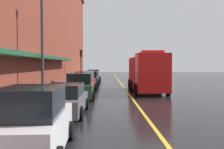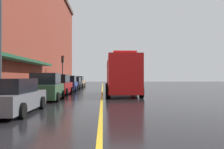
# 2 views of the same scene
# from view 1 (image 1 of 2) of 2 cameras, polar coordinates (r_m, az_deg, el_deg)

# --- Properties ---
(ground_plane) EXTENTS (112.00, 112.00, 0.00)m
(ground_plane) POSITION_cam_1_polar(r_m,az_deg,el_deg) (30.75, 2.40, -2.54)
(ground_plane) COLOR black
(sidewalk_left) EXTENTS (2.40, 70.00, 0.15)m
(sidewalk_left) POSITION_cam_1_polar(r_m,az_deg,el_deg) (30.99, -9.13, -2.39)
(sidewalk_left) COLOR #ADA8A0
(sidewalk_left) RESTS_ON ground
(lane_center_stripe) EXTENTS (0.16, 70.00, 0.01)m
(lane_center_stripe) POSITION_cam_1_polar(r_m,az_deg,el_deg) (30.75, 2.40, -2.54)
(lane_center_stripe) COLOR gold
(lane_center_stripe) RESTS_ON ground
(brick_building_left) EXTENTS (13.37, 64.00, 17.08)m
(brick_building_left) POSITION_cam_1_polar(r_m,az_deg,el_deg) (32.35, -22.73, 12.73)
(brick_building_left) COLOR maroon
(brick_building_left) RESTS_ON ground
(parked_car_0) EXTENTS (2.07, 4.42, 1.92)m
(parked_car_0) POSITION_cam_1_polar(r_m,az_deg,el_deg) (7.77, -16.69, -10.10)
(parked_car_0) COLOR silver
(parked_car_0) RESTS_ON ground
(parked_car_1) EXTENTS (2.15, 4.83, 1.57)m
(parked_car_1) POSITION_cam_1_polar(r_m,az_deg,el_deg) (13.58, -10.10, -5.41)
(parked_car_1) COLOR #595B60
(parked_car_1) RESTS_ON ground
(parked_car_2) EXTENTS (2.20, 4.29, 1.91)m
(parked_car_2) POSITION_cam_1_polar(r_m,az_deg,el_deg) (19.64, -6.91, -2.65)
(parked_car_2) COLOR #2D5133
(parked_car_2) RESTS_ON ground
(parked_car_3) EXTENTS (2.13, 4.31, 1.87)m
(parked_car_3) POSITION_cam_1_polar(r_m,az_deg,el_deg) (25.48, -5.88, -1.58)
(parked_car_3) COLOR maroon
(parked_car_3) RESTS_ON ground
(parked_car_4) EXTENTS (2.15, 4.36, 1.78)m
(parked_car_4) POSITION_cam_1_polar(r_m,az_deg,el_deg) (30.53, -4.89, -1.02)
(parked_car_4) COLOR navy
(parked_car_4) RESTS_ON ground
(parked_car_5) EXTENTS (2.19, 4.55, 1.60)m
(parked_car_5) POSITION_cam_1_polar(r_m,az_deg,el_deg) (35.97, -4.28, -0.66)
(parked_car_5) COLOR black
(parked_car_5) RESTS_ON ground
(parked_car_6) EXTENTS (2.18, 4.67, 1.75)m
(parked_car_6) POSITION_cam_1_polar(r_m,az_deg,el_deg) (41.29, -3.94, -0.21)
(parked_car_6) COLOR #A5844C
(parked_car_6) RESTS_ON ground
(fire_truck) EXTENTS (2.93, 8.61, 3.67)m
(fire_truck) POSITION_cam_1_polar(r_m,az_deg,el_deg) (24.61, 7.49, 0.34)
(fire_truck) COLOR red
(fire_truck) RESTS_ON ground
(parking_meter_0) EXTENTS (0.14, 0.18, 1.33)m
(parking_meter_0) POSITION_cam_1_polar(r_m,az_deg,el_deg) (9.44, -22.80, -6.95)
(parking_meter_0) COLOR #4C4C51
(parking_meter_0) RESTS_ON sidewalk_left
(parking_meter_1) EXTENTS (0.14, 0.18, 1.33)m
(parking_meter_1) POSITION_cam_1_polar(r_m,az_deg,el_deg) (17.31, -12.67, -2.75)
(parking_meter_1) COLOR #4C4C51
(parking_meter_1) RESTS_ON sidewalk_left
(parking_meter_2) EXTENTS (0.14, 0.18, 1.33)m
(parking_meter_2) POSITION_cam_1_polar(r_m,az_deg,el_deg) (35.63, -6.70, -0.20)
(parking_meter_2) COLOR #4C4C51
(parking_meter_2) RESTS_ON sidewalk_left
(street_lamp_left) EXTENTS (0.44, 0.44, 6.94)m
(street_lamp_left) POSITION_cam_1_polar(r_m,az_deg,el_deg) (17.34, -14.82, 8.29)
(street_lamp_left) COLOR #33383D
(street_lamp_left) RESTS_ON sidewalk_left
(traffic_light_near) EXTENTS (0.38, 0.36, 4.30)m
(traffic_light_near) POSITION_cam_1_polar(r_m,az_deg,el_deg) (35.18, -6.68, 3.18)
(traffic_light_near) COLOR #232326
(traffic_light_near) RESTS_ON sidewalk_left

